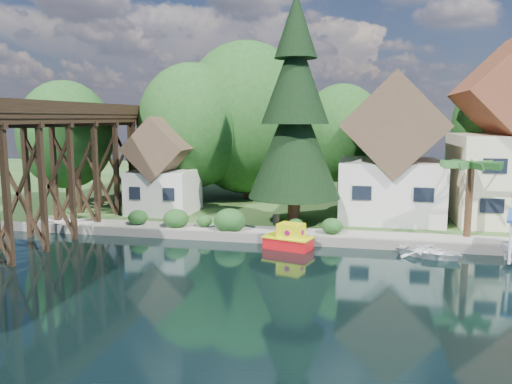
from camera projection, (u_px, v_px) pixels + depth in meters
The scene contains 13 objects.
ground at pixel (262, 283), 25.12m from camera, with size 140.00×140.00×0.00m, color black.
bank at pixel (317, 187), 58.02m from camera, with size 140.00×52.00×0.50m, color #29481C.
seawall at pixel (346, 242), 32.03m from camera, with size 60.00×0.40×0.62m, color slate.
promenade at pixel (378, 236), 32.86m from camera, with size 50.00×2.60×0.06m, color gray.
trestle_bridge at pixel (36, 163), 32.52m from camera, with size 4.12×44.18×9.30m.
house_left at pixel (390, 158), 38.47m from camera, with size 7.64×8.64×11.02m.
shed at pixel (164, 172), 40.79m from camera, with size 5.09×5.40×7.85m.
bg_trees at pixel (318, 129), 44.43m from camera, with size 49.90×13.30×10.57m.
shrubs at pixel (222, 219), 34.82m from camera, with size 15.76×2.47×1.70m.
conifer at pixel (295, 116), 35.45m from camera, with size 6.66×6.66×16.40m.
palm_tree at pixel (471, 167), 31.97m from camera, with size 3.80×3.80×5.28m.
tugboat at pixel (289, 239), 31.61m from camera, with size 3.34×2.42×2.18m.
boat_white_a at pixel (430, 250), 29.81m from camera, with size 2.72×3.80×0.79m, color white.
Camera 1 is at (4.58, -23.73, 8.25)m, focal length 35.00 mm.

